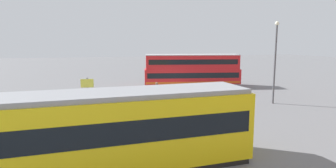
{
  "coord_description": "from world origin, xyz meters",
  "views": [
    {
      "loc": [
        9.15,
        28.47,
        5.29
      ],
      "look_at": [
        2.46,
        5.4,
        1.75
      ],
      "focal_mm": 30.02,
      "sensor_mm": 36.0,
      "label": 1
    }
  ],
  "objects_px": {
    "double_decker_bus": "(192,70)",
    "tram_yellow": "(90,132)",
    "pedestrian_crossing": "(184,96)",
    "info_sign": "(87,87)",
    "pedestrian_near_railing": "(157,90)",
    "street_lamp": "(275,56)"
  },
  "relations": [
    {
      "from": "pedestrian_crossing",
      "to": "info_sign",
      "type": "height_order",
      "value": "info_sign"
    },
    {
      "from": "info_sign",
      "to": "street_lamp",
      "type": "distance_m",
      "value": 16.05
    },
    {
      "from": "pedestrian_near_railing",
      "to": "street_lamp",
      "type": "bearing_deg",
      "value": 159.83
    },
    {
      "from": "double_decker_bus",
      "to": "street_lamp",
      "type": "distance_m",
      "value": 11.98
    },
    {
      "from": "pedestrian_near_railing",
      "to": "street_lamp",
      "type": "relative_size",
      "value": 0.25
    },
    {
      "from": "pedestrian_crossing",
      "to": "street_lamp",
      "type": "height_order",
      "value": "street_lamp"
    },
    {
      "from": "double_decker_bus",
      "to": "tram_yellow",
      "type": "bearing_deg",
      "value": 59.21
    },
    {
      "from": "info_sign",
      "to": "tram_yellow",
      "type": "bearing_deg",
      "value": 90.22
    },
    {
      "from": "double_decker_bus",
      "to": "pedestrian_crossing",
      "type": "relative_size",
      "value": 7.48
    },
    {
      "from": "street_lamp",
      "to": "info_sign",
      "type": "bearing_deg",
      "value": -9.77
    },
    {
      "from": "tram_yellow",
      "to": "street_lamp",
      "type": "relative_size",
      "value": 1.92
    },
    {
      "from": "tram_yellow",
      "to": "pedestrian_near_railing",
      "type": "relative_size",
      "value": 7.59
    },
    {
      "from": "pedestrian_crossing",
      "to": "double_decker_bus",
      "type": "bearing_deg",
      "value": -114.45
    },
    {
      "from": "double_decker_bus",
      "to": "street_lamp",
      "type": "xyz_separation_m",
      "value": [
        -3.28,
        11.32,
        2.14
      ]
    },
    {
      "from": "pedestrian_near_railing",
      "to": "pedestrian_crossing",
      "type": "xyz_separation_m",
      "value": [
        -1.7,
        2.49,
        -0.14
      ]
    },
    {
      "from": "tram_yellow",
      "to": "info_sign",
      "type": "height_order",
      "value": "tram_yellow"
    },
    {
      "from": "double_decker_bus",
      "to": "info_sign",
      "type": "distance_m",
      "value": 15.08
    },
    {
      "from": "pedestrian_near_railing",
      "to": "street_lamp",
      "type": "xyz_separation_m",
      "value": [
        -9.64,
        3.54,
        3.09
      ]
    },
    {
      "from": "tram_yellow",
      "to": "street_lamp",
      "type": "height_order",
      "value": "street_lamp"
    },
    {
      "from": "pedestrian_near_railing",
      "to": "double_decker_bus",
      "type": "bearing_deg",
      "value": -129.3
    },
    {
      "from": "double_decker_bus",
      "to": "pedestrian_crossing",
      "type": "distance_m",
      "value": 11.33
    },
    {
      "from": "pedestrian_near_railing",
      "to": "pedestrian_crossing",
      "type": "height_order",
      "value": "pedestrian_near_railing"
    }
  ]
}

